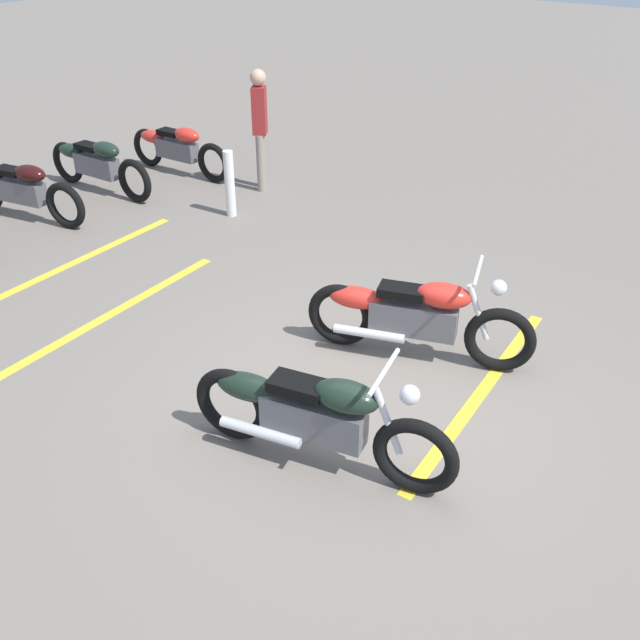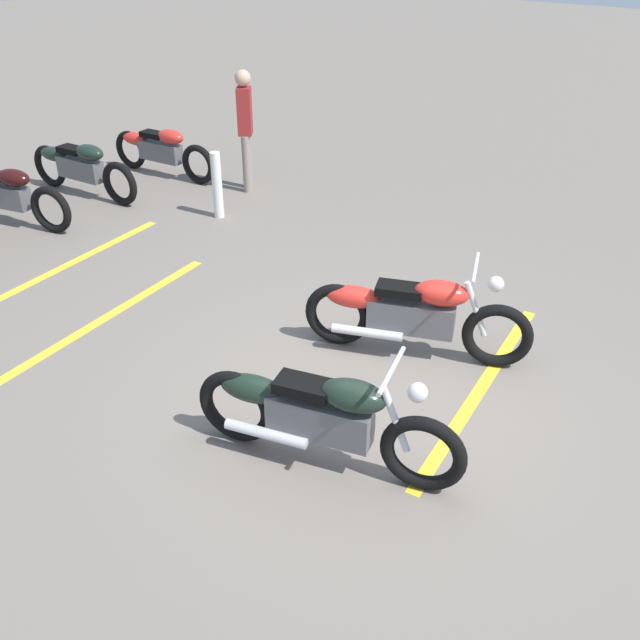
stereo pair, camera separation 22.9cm
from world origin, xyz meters
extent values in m
plane|color=slate|center=(0.00, 0.00, 0.00)|extent=(60.00, 60.00, 0.00)
torus|color=black|center=(-0.68, -1.17, 0.34)|extent=(0.67, 0.34, 0.67)
torus|color=black|center=(0.78, -0.62, 0.34)|extent=(0.67, 0.34, 0.67)
cube|color=#59595E|center=(0.09, -0.88, 0.42)|extent=(0.86, 0.50, 0.32)
ellipsoid|color=red|center=(-0.16, -0.98, 0.72)|extent=(0.59, 0.45, 0.24)
ellipsoid|color=red|center=(0.63, -0.68, 0.56)|extent=(0.61, 0.42, 0.22)
cube|color=black|center=(0.22, -0.83, 0.70)|extent=(0.50, 0.38, 0.09)
cylinder|color=silver|center=(-0.47, -1.09, 0.60)|extent=(0.27, 0.15, 0.56)
cylinder|color=silver|center=(-0.42, -1.08, 1.02)|extent=(0.25, 0.59, 0.04)
sphere|color=silver|center=(-0.61, -1.15, 0.88)|extent=(0.15, 0.15, 0.15)
cylinder|color=silver|center=(0.42, -0.61, 0.26)|extent=(0.69, 0.33, 0.09)
torus|color=black|center=(-0.91, 0.70, 0.34)|extent=(0.68, 0.27, 0.67)
torus|color=black|center=(0.60, 1.09, 0.34)|extent=(0.68, 0.27, 0.67)
cube|color=#59595E|center=(-0.11, 0.91, 0.42)|extent=(0.87, 0.42, 0.32)
ellipsoid|color=black|center=(-0.37, 0.84, 0.72)|extent=(0.57, 0.40, 0.24)
ellipsoid|color=black|center=(0.45, 1.05, 0.56)|extent=(0.60, 0.37, 0.22)
cube|color=black|center=(0.02, 0.94, 0.70)|extent=(0.49, 0.34, 0.09)
cylinder|color=silver|center=(-0.69, 0.76, 0.60)|extent=(0.27, 0.12, 0.56)
cylinder|color=silver|center=(-0.64, 0.77, 1.02)|extent=(0.19, 0.61, 0.04)
sphere|color=silver|center=(-0.83, 0.72, 0.88)|extent=(0.15, 0.15, 0.15)
cylinder|color=silver|center=(0.25, 1.15, 0.26)|extent=(0.70, 0.26, 0.09)
torus|color=black|center=(5.26, -3.24, 0.32)|extent=(0.64, 0.15, 0.63)
torus|color=black|center=(6.73, -3.13, 0.32)|extent=(0.64, 0.15, 0.63)
cube|color=#59595E|center=(6.04, -3.18, 0.40)|extent=(0.80, 0.26, 0.30)
ellipsoid|color=red|center=(5.79, -3.20, 0.68)|extent=(0.51, 0.30, 0.23)
ellipsoid|color=red|center=(6.58, -3.14, 0.53)|extent=(0.54, 0.26, 0.21)
cube|color=black|center=(6.16, -3.17, 0.66)|extent=(0.43, 0.26, 0.08)
torus|color=black|center=(5.55, -1.90, 0.33)|extent=(0.66, 0.15, 0.65)
torus|color=black|center=(7.07, -1.80, 0.33)|extent=(0.66, 0.15, 0.65)
cube|color=#59595E|center=(6.36, -1.84, 0.41)|extent=(0.83, 0.27, 0.31)
ellipsoid|color=black|center=(6.09, -1.86, 0.70)|extent=(0.53, 0.31, 0.23)
ellipsoid|color=black|center=(6.91, -1.81, 0.55)|extent=(0.56, 0.27, 0.21)
cube|color=black|center=(6.48, -1.84, 0.68)|extent=(0.44, 0.26, 0.09)
torus|color=black|center=(5.50, -0.68, 0.33)|extent=(0.66, 0.25, 0.65)
cube|color=#59595E|center=(6.29, -0.50, 0.41)|extent=(0.84, 0.39, 0.31)
ellipsoid|color=black|center=(6.03, -0.56, 0.70)|extent=(0.55, 0.38, 0.23)
cylinder|color=gray|center=(4.40, -3.42, 0.44)|extent=(0.13, 0.13, 0.87)
cylinder|color=gray|center=(4.50, -3.57, 0.44)|extent=(0.13, 0.13, 0.87)
cube|color=maroon|center=(4.45, -3.49, 1.22)|extent=(0.31, 0.32, 0.69)
sphere|color=tan|center=(4.45, -3.49, 1.69)|extent=(0.24, 0.24, 0.24)
cylinder|color=white|center=(4.06, -2.40, 0.47)|extent=(0.14, 0.14, 0.94)
cube|color=yellow|center=(-0.75, -0.77, 0.00)|extent=(0.43, 3.20, 0.01)
cube|color=yellow|center=(3.10, 0.45, 0.00)|extent=(0.43, 3.20, 0.01)
cube|color=yellow|center=(4.51, -0.10, 0.00)|extent=(0.43, 3.20, 0.01)
camera|label=1|loc=(-2.80, 4.25, 3.86)|focal=39.35mm
camera|label=2|loc=(-2.61, 4.38, 3.86)|focal=39.35mm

